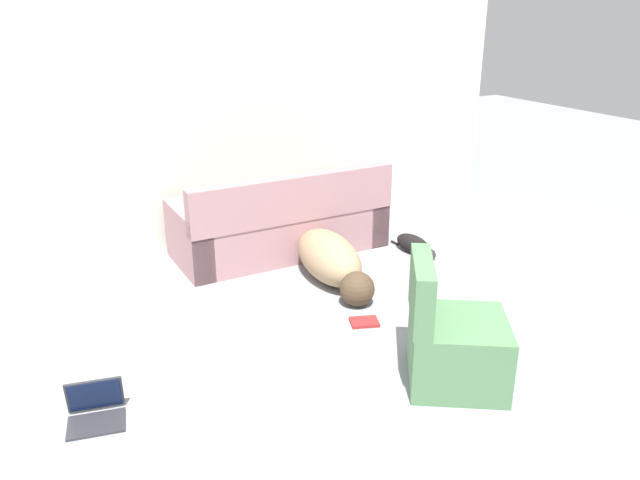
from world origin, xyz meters
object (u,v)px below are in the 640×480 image
at_px(cat, 414,245).
at_px(laptop_open, 96,407).
at_px(couch, 281,225).
at_px(book_red, 364,322).
at_px(dog, 332,260).
at_px(side_chair, 452,342).

distance_m(cat, laptop_open, 3.42).
relative_size(couch, book_red, 7.88).
xyz_separation_m(dog, side_chair, (-0.07, -1.69, 0.08)).
distance_m(laptop_open, book_red, 2.03).
height_order(dog, book_red, dog).
bearing_deg(side_chair, cat, 2.85).
bearing_deg(couch, cat, 149.56).
height_order(dog, laptop_open, dog).
distance_m(dog, cat, 1.07).
xyz_separation_m(dog, cat, (1.04, 0.20, -0.12)).
relative_size(book_red, side_chair, 0.31).
bearing_deg(book_red, side_chair, -85.04).
height_order(couch, book_red, couch).
relative_size(couch, dog, 1.46).
bearing_deg(cat, couch, -125.97).
distance_m(cat, book_red, 1.54).
distance_m(book_red, side_chair, 0.96).
relative_size(couch, cat, 3.28).
bearing_deg(side_chair, book_red, 38.31).
bearing_deg(laptop_open, book_red, 18.13).
relative_size(cat, book_red, 2.41).
xyz_separation_m(cat, laptop_open, (-3.21, -1.19, -0.01)).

